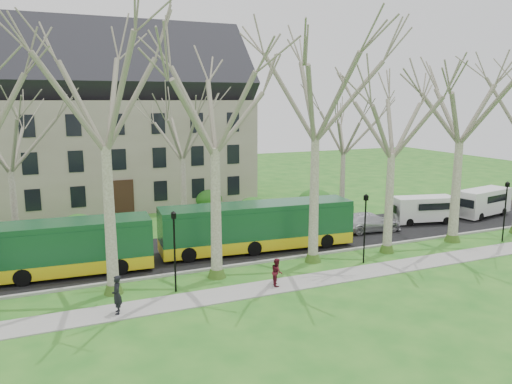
% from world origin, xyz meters
% --- Properties ---
extents(ground, '(120.00, 120.00, 0.00)m').
position_xyz_m(ground, '(0.00, 0.00, 0.00)').
color(ground, '#22681D').
rests_on(ground, ground).
extents(sidewalk, '(70.00, 2.00, 0.06)m').
position_xyz_m(sidewalk, '(0.00, -2.50, 0.03)').
color(sidewalk, gray).
rests_on(sidewalk, ground).
extents(road, '(80.00, 8.00, 0.06)m').
position_xyz_m(road, '(0.00, 5.50, 0.03)').
color(road, black).
rests_on(road, ground).
extents(curb, '(80.00, 0.25, 0.14)m').
position_xyz_m(curb, '(0.00, 1.50, 0.07)').
color(curb, '#A5A39E').
rests_on(curb, ground).
extents(building, '(26.50, 12.20, 16.00)m').
position_xyz_m(building, '(-6.00, 24.00, 8.07)').
color(building, gray).
rests_on(building, ground).
extents(tree_row_verge, '(49.00, 7.00, 14.00)m').
position_xyz_m(tree_row_verge, '(0.00, 0.30, 7.00)').
color(tree_row_verge, gray).
rests_on(tree_row_verge, ground).
extents(tree_row_far, '(33.00, 7.00, 12.00)m').
position_xyz_m(tree_row_far, '(-1.33, 11.00, 6.00)').
color(tree_row_far, gray).
rests_on(tree_row_far, ground).
extents(lamp_row, '(36.22, 0.22, 4.30)m').
position_xyz_m(lamp_row, '(-0.00, -1.00, 2.57)').
color(lamp_row, black).
rests_on(lamp_row, ground).
extents(hedges, '(30.60, 8.60, 2.00)m').
position_xyz_m(hedges, '(-4.67, 14.00, 1.00)').
color(hedges, '#22641C').
rests_on(hedges, ground).
extents(bus_lead, '(13.05, 3.48, 3.23)m').
position_xyz_m(bus_lead, '(-12.79, 4.16, 1.67)').
color(bus_lead, '#154B27').
rests_on(bus_lead, road).
extents(bus_follow, '(13.24, 3.76, 3.27)m').
position_xyz_m(bus_follow, '(0.96, 4.10, 1.69)').
color(bus_follow, '#154B27').
rests_on(bus_follow, road).
extents(sedan, '(5.12, 2.44, 1.44)m').
position_xyz_m(sedan, '(10.82, 5.01, 0.78)').
color(sedan, silver).
rests_on(sedan, road).
extents(van_a, '(5.29, 2.88, 2.19)m').
position_xyz_m(van_a, '(16.40, 5.44, 1.15)').
color(van_a, silver).
rests_on(van_a, road).
extents(van_b, '(5.71, 2.98, 2.37)m').
position_xyz_m(van_b, '(22.89, 5.31, 1.25)').
color(van_b, silver).
rests_on(van_b, road).
extents(pedestrian_a, '(0.53, 0.73, 1.86)m').
position_xyz_m(pedestrian_a, '(-9.26, -2.73, 0.99)').
color(pedestrian_a, black).
rests_on(pedestrian_a, sidewalk).
extents(pedestrian_b, '(0.75, 0.86, 1.52)m').
position_xyz_m(pedestrian_b, '(-0.71, -2.43, 0.82)').
color(pedestrian_b, '#53131E').
rests_on(pedestrian_b, sidewalk).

